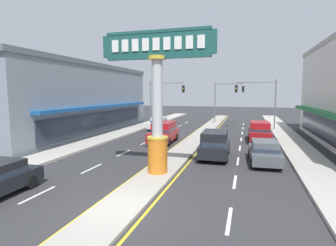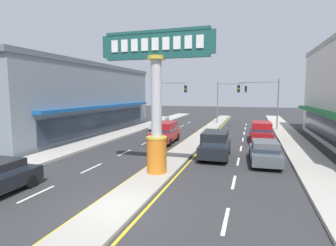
{
  "view_description": "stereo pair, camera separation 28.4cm",
  "coord_description": "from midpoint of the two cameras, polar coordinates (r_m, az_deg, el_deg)",
  "views": [
    {
      "loc": [
        4.77,
        -9.12,
        4.62
      ],
      "look_at": [
        -0.3,
        7.84,
        2.6
      ],
      "focal_mm": 28.58,
      "sensor_mm": 36.0,
      "label": 1
    },
    {
      "loc": [
        5.04,
        -9.04,
        4.62
      ],
      "look_at": [
        -0.3,
        7.84,
        2.6
      ],
      "focal_mm": 28.58,
      "sensor_mm": 36.0,
      "label": 2
    }
  ],
  "objects": [
    {
      "name": "lane_markings",
      "position": [
        26.59,
        5.75,
        -3.51
      ],
      "size": [
        8.65,
        52.0,
        0.01
      ],
      "color": "silver",
      "rests_on": "ground"
    },
    {
      "name": "suv_near_right_lane",
      "position": [
        24.71,
        -1.26,
        -1.95
      ],
      "size": [
        2.09,
        4.66,
        1.9
      ],
      "color": "maroon",
      "rests_on": "ground"
    },
    {
      "name": "traffic_light_right_side",
      "position": [
        34.65,
        18.84,
        5.55
      ],
      "size": [
        4.86,
        0.46,
        6.2
      ],
      "color": "slate",
      "rests_on": "ground"
    },
    {
      "name": "district_sign",
      "position": [
        14.72,
        -2.86,
        5.02
      ],
      "size": [
        6.36,
        1.17,
        7.8
      ],
      "color": "orange",
      "rests_on": "median_strip"
    },
    {
      "name": "sedan_far_right_lane",
      "position": [
        33.64,
        -2.24,
        -0.03
      ],
      "size": [
        1.97,
        4.37,
        1.53
      ],
      "color": "silver",
      "rests_on": "ground"
    },
    {
      "name": "sedan_far_left_oncoming",
      "position": [
        18.56,
        19.45,
        -5.78
      ],
      "size": [
        2.0,
        4.38,
        1.53
      ],
      "color": "#4C5156",
      "rests_on": "ground"
    },
    {
      "name": "storefront_left",
      "position": [
        32.73,
        -21.4,
        4.76
      ],
      "size": [
        10.57,
        24.24,
        7.74
      ],
      "color": "gray",
      "rests_on": "ground"
    },
    {
      "name": "traffic_light_median_far",
      "position": [
        40.07,
        11.96,
        5.77
      ],
      "size": [
        4.2,
        0.46,
        6.2
      ],
      "color": "slate",
      "rests_on": "ground"
    },
    {
      "name": "sidewalk_right",
      "position": [
        25.78,
        25.12,
        -4.23
      ],
      "size": [
        2.5,
        60.0,
        0.18
      ],
      "primitive_type": "cube",
      "color": "#ADA89E",
      "rests_on": "ground"
    },
    {
      "name": "suv_near_left_lane",
      "position": [
        19.34,
        9.53,
        -4.42
      ],
      "size": [
        2.07,
        4.65,
        1.9
      ],
      "color": "black",
      "rests_on": "ground"
    },
    {
      "name": "suv_mid_left_lane",
      "position": [
        26.62,
        18.63,
        -1.68
      ],
      "size": [
        2.05,
        4.64,
        1.9
      ],
      "color": "maroon",
      "rests_on": "ground"
    },
    {
      "name": "traffic_light_left_side",
      "position": [
        35.97,
        -1.35,
        5.92
      ],
      "size": [
        4.86,
        0.46,
        6.2
      ],
      "color": "slate",
      "rests_on": "ground"
    },
    {
      "name": "median_strip",
      "position": [
        27.89,
        6.28,
        -2.91
      ],
      "size": [
        1.91,
        52.0,
        0.14
      ],
      "primitive_type": "cube",
      "color": "#A39E93",
      "rests_on": "ground"
    },
    {
      "name": "ground_plane",
      "position": [
        11.31,
        -11.25,
        -17.75
      ],
      "size": [
        160.0,
        160.0,
        0.0
      ],
      "primitive_type": "plane",
      "color": "#303033"
    },
    {
      "name": "sidewalk_left",
      "position": [
        28.94,
        -11.9,
        -2.63
      ],
      "size": [
        2.5,
        60.0,
        0.18
      ],
      "primitive_type": "cube",
      "color": "#ADA89E",
      "rests_on": "ground"
    }
  ]
}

